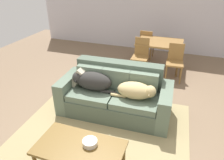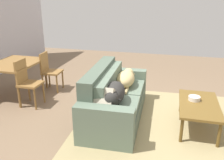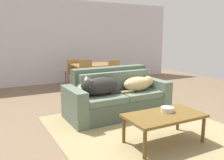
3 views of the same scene
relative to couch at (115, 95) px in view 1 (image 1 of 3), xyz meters
name	(u,v)px [view 1 (image 1 of 3)]	position (x,y,z in m)	size (l,w,h in m)	color
ground_plane	(116,120)	(0.11, -0.28, -0.36)	(10.00, 10.00, 0.00)	#796149
back_partition	(157,8)	(0.11, 3.72, 0.99)	(8.00, 0.12, 2.70)	silver
area_rug	(97,142)	(0.00, -0.91, -0.35)	(2.81, 2.93, 0.01)	#9D8D60
couch	(115,95)	(0.00, 0.00, 0.00)	(2.07, 0.95, 0.93)	#4C5B4C
dog_on_left_cushion	(92,81)	(-0.42, -0.11, 0.29)	(0.87, 0.38, 0.34)	#2C2B29
dog_on_right_cushion	(137,91)	(0.43, -0.14, 0.26)	(0.77, 0.37, 0.28)	tan
throw_pillow_by_left_arm	(81,75)	(-0.71, 0.02, 0.29)	(0.12, 0.39, 0.39)	#B8AE95
coffee_table	(80,149)	(0.00, -1.45, 0.04)	(1.14, 0.63, 0.44)	brown
bowl_on_coffee_table	(90,143)	(0.11, -1.38, 0.12)	(0.20, 0.20, 0.07)	silver
dining_table	(160,44)	(0.47, 2.30, 0.31)	(1.17, 0.91, 0.74)	olive
dining_chair_near_left	(141,55)	(0.08, 1.78, 0.16)	(0.40, 0.40, 0.93)	olive
dining_chair_near_right	(175,60)	(0.93, 1.75, 0.14)	(0.42, 0.42, 0.88)	olive
dining_chair_far_left	(146,43)	(0.02, 2.87, 0.13)	(0.42, 0.42, 0.86)	olive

